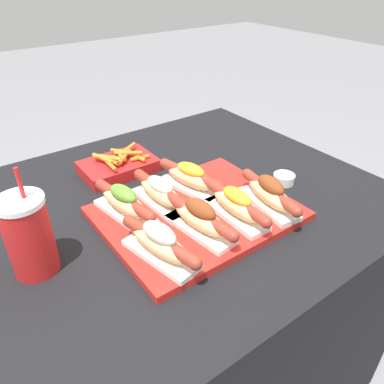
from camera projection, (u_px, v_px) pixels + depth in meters
ground_plane at (174, 374)px, 1.36m from camera, size 12.00×12.00×0.00m
patio_table at (171, 302)px, 1.15m from camera, size 1.09×0.88×0.76m
serving_tray at (197, 213)px, 0.89m from camera, size 0.44×0.35×0.02m
hot_dog_0 at (160, 243)px, 0.73m from camera, size 0.09×0.21×0.08m
hot_dog_1 at (200, 218)px, 0.80m from camera, size 0.08×0.21×0.08m
hot_dog_2 at (236, 205)px, 0.84m from camera, size 0.06×0.21×0.07m
hot_dog_3 at (270, 194)px, 0.88m from camera, size 0.08×0.21×0.08m
hot_dog_4 at (124, 202)px, 0.85m from camera, size 0.09×0.21×0.07m
hot_dog_5 at (160, 192)px, 0.89m from camera, size 0.07×0.21×0.07m
hot_dog_6 at (191, 177)px, 0.94m from camera, size 0.10×0.21×0.07m
sauce_bowl at (284, 178)px, 1.02m from camera, size 0.06×0.06×0.03m
drink_cup at (29, 236)px, 0.70m from camera, size 0.09×0.09×0.23m
fries_basket at (119, 165)px, 1.06m from camera, size 0.20×0.14×0.06m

